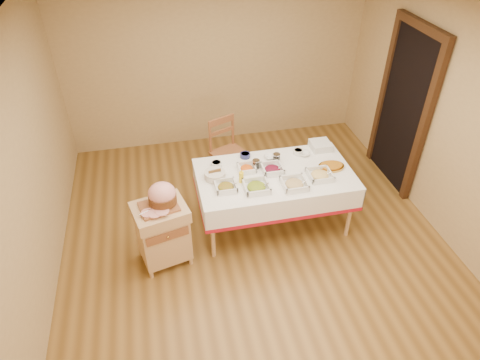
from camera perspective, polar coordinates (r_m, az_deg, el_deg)
name	(u,v)px	position (r m, az deg, el deg)	size (l,w,h in m)	color
room_shell	(257,151)	(4.39, 2.34, 3.87)	(5.00, 5.00, 5.00)	brown
doorway	(404,107)	(6.04, 21.02, 9.10)	(0.09, 1.10, 2.20)	black
dining_table	(274,184)	(5.09, 4.59, -0.58)	(1.82, 1.02, 0.76)	tan
butcher_cart	(163,231)	(4.77, -10.29, -6.72)	(0.64, 0.58, 0.78)	tan
dining_chair	(228,152)	(5.86, -1.65, 3.79)	(0.55, 0.54, 0.96)	brown
ham_on_board	(162,196)	(4.50, -10.41, -2.17)	(0.41, 0.39, 0.27)	brown
serving_dish_a	(226,187)	(4.73, -1.90, -0.88)	(0.24, 0.23, 0.10)	silver
serving_dish_b	(256,187)	(4.72, 2.20, -0.89)	(0.28, 0.28, 0.11)	silver
serving_dish_c	(294,184)	(4.80, 7.26, -0.51)	(0.27, 0.27, 0.11)	silver
serving_dish_d	(320,175)	(4.99, 10.60, 0.68)	(0.27, 0.27, 0.10)	silver
serving_dish_e	(247,168)	(5.02, 0.91, 1.60)	(0.21, 0.20, 0.10)	silver
serving_dish_f	(272,169)	(5.01, 4.33, 1.48)	(0.25, 0.24, 0.12)	silver
small_bowl_left	(216,164)	(5.09, -3.16, 2.14)	(0.13, 0.13, 0.06)	silver
small_bowl_mid	(245,155)	(5.25, 0.69, 3.34)	(0.13, 0.13, 0.05)	#1B1F50
small_bowl_right	(298,152)	(5.35, 7.76, 3.76)	(0.12, 0.12, 0.06)	silver
bowl_white_imported	(270,157)	(5.25, 4.02, 3.06)	(0.13, 0.13, 0.03)	silver
bowl_small_imported	(304,154)	(5.35, 8.52, 3.51)	(0.15, 0.15, 0.05)	silver
preserve_jar_left	(256,164)	(5.05, 2.16, 2.09)	(0.09, 0.09, 0.11)	silver
preserve_jar_right	(276,158)	(5.17, 4.87, 2.89)	(0.09, 0.09, 0.11)	silver
mustard_bottle	(241,177)	(4.80, 0.18, 0.44)	(0.05, 0.05, 0.17)	yellow
bread_basket	(215,175)	(4.89, -3.37, 0.67)	(0.24, 0.24, 0.11)	silver
plate_stack	(320,145)	(5.50, 10.67, 4.56)	(0.24, 0.24, 0.09)	silver
brass_platter	(331,166)	(5.18, 12.06, 1.80)	(0.32, 0.23, 0.04)	#B68A33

